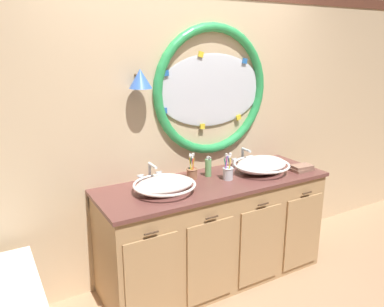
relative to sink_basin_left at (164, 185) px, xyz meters
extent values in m
plane|color=tan|center=(0.36, -0.21, -0.93)|extent=(14.00, 14.00, 0.00)
cube|color=#D6B78E|center=(0.36, 0.38, 0.37)|extent=(6.40, 0.08, 2.60)
ellipsoid|color=silver|center=(0.61, 0.32, 0.62)|extent=(1.01, 0.02, 0.60)
torus|color=green|center=(0.61, 0.32, 0.62)|extent=(1.08, 0.07, 1.08)
cube|color=purple|center=(1.12, 0.31, 0.61)|extent=(0.05, 0.01, 0.05)
cube|color=#2866B7|center=(0.93, 0.31, 0.85)|extent=(0.05, 0.01, 0.05)
cube|color=yellow|center=(0.49, 0.31, 0.91)|extent=(0.05, 0.01, 0.05)
cube|color=#2866B7|center=(0.18, 0.31, 0.78)|extent=(0.05, 0.01, 0.05)
cube|color=#2866B7|center=(0.16, 0.31, 0.49)|extent=(0.05, 0.01, 0.05)
cube|color=yellow|center=(0.51, 0.31, 0.33)|extent=(0.05, 0.01, 0.05)
cube|color=yellow|center=(0.89, 0.31, 0.37)|extent=(0.05, 0.01, 0.05)
cylinder|color=#4C3823|center=(-0.06, 0.29, 0.77)|extent=(0.02, 0.09, 0.02)
cone|color=blue|center=(-0.06, 0.24, 0.75)|extent=(0.17, 0.17, 0.14)
cube|color=tan|center=(0.45, 0.03, -0.51)|extent=(1.86, 0.62, 0.84)
cube|color=brown|center=(0.45, 0.03, -0.07)|extent=(1.90, 0.65, 0.03)
cube|color=brown|center=(0.45, 0.33, -0.15)|extent=(1.86, 0.02, 0.11)
cube|color=tan|center=(-0.24, -0.29, -0.55)|extent=(0.39, 0.02, 0.64)
cylinder|color=#422D1E|center=(-0.24, -0.30, -0.19)|extent=(0.10, 0.01, 0.01)
cube|color=tan|center=(0.22, -0.29, -0.55)|extent=(0.39, 0.02, 0.64)
cylinder|color=#422D1E|center=(0.22, -0.30, -0.19)|extent=(0.10, 0.01, 0.01)
cube|color=tan|center=(0.69, -0.29, -0.55)|extent=(0.39, 0.02, 0.64)
cylinder|color=#422D1E|center=(0.69, -0.30, -0.19)|extent=(0.10, 0.01, 0.01)
cube|color=tan|center=(1.15, -0.29, -0.55)|extent=(0.39, 0.02, 0.64)
cylinder|color=#422D1E|center=(1.15, -0.30, -0.19)|extent=(0.10, 0.01, 0.01)
ellipsoid|color=white|center=(0.00, 0.00, 0.00)|extent=(0.44, 0.30, 0.11)
torus|color=white|center=(0.00, 0.00, 0.00)|extent=(0.46, 0.46, 0.02)
cylinder|color=silver|center=(0.00, 0.00, 0.00)|extent=(0.03, 0.03, 0.01)
ellipsoid|color=white|center=(0.91, 0.00, 0.01)|extent=(0.46, 0.33, 0.14)
torus|color=white|center=(0.91, 0.00, 0.01)|extent=(0.48, 0.48, 0.02)
cylinder|color=silver|center=(0.91, 0.00, 0.01)|extent=(0.03, 0.03, 0.01)
cylinder|color=silver|center=(0.00, 0.26, -0.05)|extent=(0.05, 0.05, 0.02)
cylinder|color=silver|center=(0.00, 0.26, 0.03)|extent=(0.02, 0.02, 0.13)
sphere|color=silver|center=(0.00, 0.26, 0.09)|extent=(0.03, 0.03, 0.03)
cylinder|color=silver|center=(0.00, 0.20, 0.09)|extent=(0.02, 0.13, 0.02)
cylinder|color=silver|center=(-0.08, 0.26, -0.03)|extent=(0.04, 0.04, 0.06)
cylinder|color=silver|center=(0.08, 0.26, -0.03)|extent=(0.04, 0.04, 0.06)
cube|color=silver|center=(-0.08, 0.26, 0.01)|extent=(0.05, 0.01, 0.01)
cube|color=silver|center=(0.08, 0.26, 0.01)|extent=(0.05, 0.01, 0.01)
cylinder|color=silver|center=(0.91, 0.26, -0.05)|extent=(0.05, 0.05, 0.02)
cylinder|color=silver|center=(0.91, 0.26, 0.03)|extent=(0.02, 0.02, 0.13)
sphere|color=silver|center=(0.91, 0.26, 0.09)|extent=(0.03, 0.03, 0.03)
cylinder|color=silver|center=(0.91, 0.21, 0.09)|extent=(0.02, 0.11, 0.02)
cylinder|color=silver|center=(0.82, 0.26, -0.03)|extent=(0.04, 0.04, 0.06)
cylinder|color=silver|center=(1.00, 0.26, -0.03)|extent=(0.04, 0.04, 0.06)
cube|color=silver|center=(0.82, 0.26, 0.01)|extent=(0.05, 0.01, 0.01)
cube|color=silver|center=(1.00, 0.26, 0.01)|extent=(0.05, 0.01, 0.01)
cylinder|color=#996647|center=(0.32, 0.16, -0.02)|extent=(0.08, 0.08, 0.08)
torus|color=#996647|center=(0.32, 0.16, 0.02)|extent=(0.09, 0.09, 0.01)
cylinder|color=#E0383D|center=(0.33, 0.16, 0.04)|extent=(0.02, 0.02, 0.18)
cube|color=white|center=(0.33, 0.16, 0.14)|extent=(0.02, 0.02, 0.02)
cylinder|color=#19ADB2|center=(0.32, 0.18, 0.04)|extent=(0.01, 0.04, 0.17)
cube|color=white|center=(0.32, 0.18, 0.14)|extent=(0.02, 0.02, 0.02)
cylinder|color=yellow|center=(0.31, 0.15, 0.04)|extent=(0.02, 0.03, 0.17)
cube|color=white|center=(0.31, 0.15, 0.13)|extent=(0.02, 0.02, 0.02)
cylinder|color=orange|center=(0.32, 0.14, 0.04)|extent=(0.03, 0.03, 0.17)
cube|color=white|center=(0.32, 0.14, 0.13)|extent=(0.02, 0.02, 0.02)
cylinder|color=silver|center=(0.56, -0.01, -0.01)|extent=(0.08, 0.08, 0.10)
torus|color=silver|center=(0.56, -0.01, 0.04)|extent=(0.09, 0.09, 0.01)
cylinder|color=blue|center=(0.58, -0.01, 0.05)|extent=(0.04, 0.03, 0.19)
cube|color=white|center=(0.58, -0.01, 0.15)|extent=(0.02, 0.02, 0.03)
cylinder|color=#19ADB2|center=(0.56, 0.02, 0.03)|extent=(0.03, 0.02, 0.16)
cube|color=white|center=(0.56, 0.02, 0.12)|extent=(0.02, 0.02, 0.02)
cylinder|color=purple|center=(0.54, 0.00, 0.05)|extent=(0.02, 0.01, 0.19)
cube|color=white|center=(0.54, 0.00, 0.15)|extent=(0.01, 0.02, 0.02)
cylinder|color=yellow|center=(0.56, -0.02, 0.04)|extent=(0.02, 0.01, 0.18)
cube|color=white|center=(0.56, -0.02, 0.14)|extent=(0.02, 0.02, 0.02)
cylinder|color=#6BAD66|center=(0.47, 0.14, 0.01)|extent=(0.05, 0.05, 0.14)
cylinder|color=silver|center=(0.47, 0.14, 0.10)|extent=(0.03, 0.03, 0.02)
cylinder|color=silver|center=(0.47, 0.13, 0.11)|extent=(0.01, 0.04, 0.01)
cube|color=#936B56|center=(1.24, -0.14, -0.05)|extent=(0.19, 0.12, 0.02)
cube|color=#936B56|center=(1.24, -0.14, -0.02)|extent=(0.18, 0.13, 0.02)
camera|label=1|loc=(-1.13, -2.37, 0.98)|focal=35.71mm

